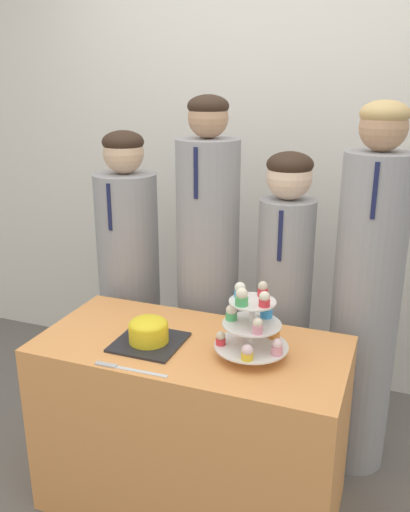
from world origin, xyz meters
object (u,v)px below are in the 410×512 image
object	(u,v)px
student_2	(283,309)
student_3	(366,304)
cake_knife	(119,367)
student_1	(208,282)
round_cake	(149,332)
cupcake_stand	(252,323)
student_0	(130,286)

from	to	relation	value
student_2	student_3	bearing A→B (deg)	0.00
cake_knife	student_3	bearing A→B (deg)	44.20
cake_knife	student_1	xyz separation A→B (m)	(0.04, 0.79, 0.04)
round_cake	cupcake_stand	xyz separation A→B (m)	(0.40, 0.04, 0.08)
cake_knife	student_2	size ratio (longest dim) A/B	0.20
cake_knife	student_2	distance (m)	0.89
student_1	student_2	world-z (taller)	student_1
student_0	student_3	bearing A→B (deg)	0.00
round_cake	student_1	world-z (taller)	student_1
student_0	student_2	world-z (taller)	student_0
cake_knife	student_1	bearing A→B (deg)	85.57
cake_knife	student_0	world-z (taller)	student_0
cupcake_stand	student_1	world-z (taller)	student_1
round_cake	student_1	distance (m)	0.59
student_0	student_3	distance (m)	1.16
student_2	student_0	bearing A→B (deg)	180.00
cupcake_stand	student_2	bearing A→B (deg)	90.59
student_3	cake_knife	bearing A→B (deg)	-134.29
cake_knife	student_1	size ratio (longest dim) A/B	0.17
round_cake	student_1	xyz separation A→B (m)	(0.02, 0.59, -0.00)
student_0	student_2	size ratio (longest dim) A/B	1.04
cake_knife	cupcake_stand	bearing A→B (deg)	29.56
student_1	student_3	xyz separation A→B (m)	(0.73, -0.00, 0.00)
student_1	student_2	bearing A→B (deg)	-0.00
cupcake_stand	student_1	xyz separation A→B (m)	(-0.38, 0.54, -0.09)
cupcake_stand	student_3	size ratio (longest dim) A/B	0.17
round_cake	cake_knife	distance (m)	0.21
round_cake	student_2	bearing A→B (deg)	56.07
cake_knife	round_cake	bearing A→B (deg)	83.87
cupcake_stand	student_3	world-z (taller)	student_3
student_0	student_1	bearing A→B (deg)	0.00
student_1	student_3	bearing A→B (deg)	-0.00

